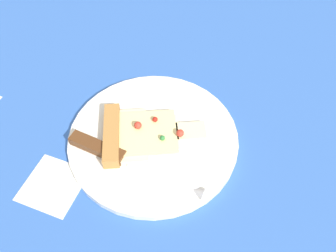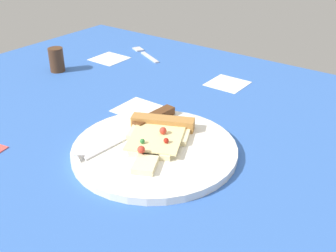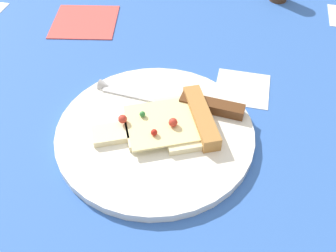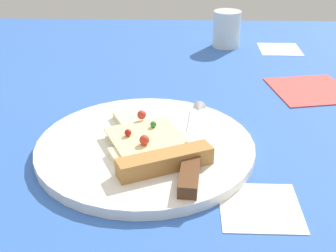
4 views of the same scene
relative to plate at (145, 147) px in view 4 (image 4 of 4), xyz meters
The scene contains 6 objects.
ground_plane 9.56cm from the plate, 46.37° to the right, with size 129.21×129.21×3.00cm.
plate is the anchor object (origin of this frame).
pizza_slice 2.97cm from the plate, 154.88° to the right, with size 19.07×14.82×2.61cm.
knife 7.17cm from the plate, 115.03° to the right, with size 24.09×4.13×2.45cm.
drinking_glass 49.94cm from the plate, 17.09° to the right, with size 6.17×6.17×8.03cm, color silver.
napkin 35.47cm from the plate, 51.38° to the right, with size 13.00×13.00×0.40cm, color #E54C47.
Camera 4 is at (-58.94, 1.84, 31.36)cm, focal length 48.04 mm.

